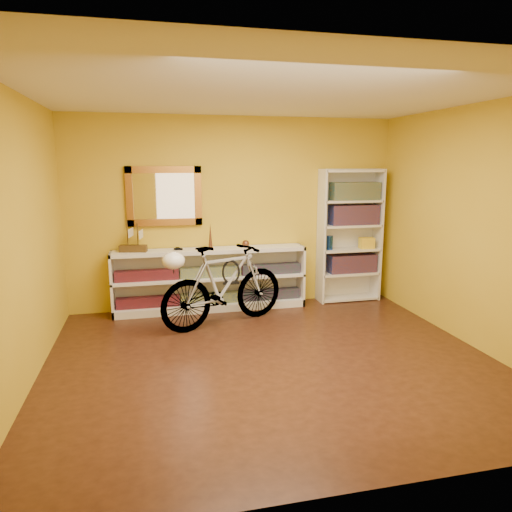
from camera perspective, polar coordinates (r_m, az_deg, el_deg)
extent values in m
cube|color=black|center=(4.87, 1.89, -12.69)|extent=(4.50, 4.00, 0.01)
cube|color=silver|center=(4.50, 2.12, 19.35)|extent=(4.50, 4.00, 0.01)
cube|color=gold|center=(6.44, -2.61, 5.27)|extent=(4.50, 0.01, 2.60)
cube|color=gold|center=(4.49, -27.04, 1.42)|extent=(0.01, 4.00, 2.60)
cube|color=gold|center=(5.53, 25.26, 3.20)|extent=(0.01, 4.00, 2.60)
cube|color=brown|center=(6.28, -11.19, 7.20)|extent=(0.98, 0.06, 0.78)
cube|color=silver|center=(6.83, 4.96, -3.38)|extent=(0.09, 0.02, 0.09)
cube|color=black|center=(6.40, -5.52, -5.13)|extent=(2.50, 0.13, 0.14)
cube|color=navy|center=(6.31, -5.59, -1.95)|extent=(2.50, 0.13, 0.14)
imported|color=black|center=(6.23, -9.50, 0.74)|extent=(0.00, 0.00, 0.00)
cone|color=brown|center=(6.24, -5.61, 2.45)|extent=(0.06, 0.06, 0.34)
sphere|color=brown|center=(6.33, -1.28, 1.52)|extent=(0.10, 0.10, 0.10)
cube|color=maroon|center=(6.92, 11.67, -0.88)|extent=(0.70, 0.22, 0.26)
cube|color=maroon|center=(6.81, 11.91, 4.98)|extent=(0.70, 0.22, 0.28)
cube|color=#1B525E|center=(6.78, 12.02, 7.79)|extent=(0.70, 0.22, 0.25)
cylinder|color=#153995|center=(6.70, 9.02, 1.62)|extent=(0.09, 0.09, 0.20)
cube|color=maroon|center=(6.71, 9.95, 7.56)|extent=(0.19, 0.19, 0.18)
cube|color=yellow|center=(6.91, 13.41, 1.56)|extent=(0.21, 0.15, 0.16)
imported|color=silver|center=(5.73, -3.94, -3.59)|extent=(1.04, 1.77, 1.01)
ellipsoid|color=white|center=(5.35, -10.10, -0.57)|extent=(0.26, 0.25, 0.20)
torus|color=black|center=(5.74, -3.08, -1.98)|extent=(0.23, 0.02, 0.23)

